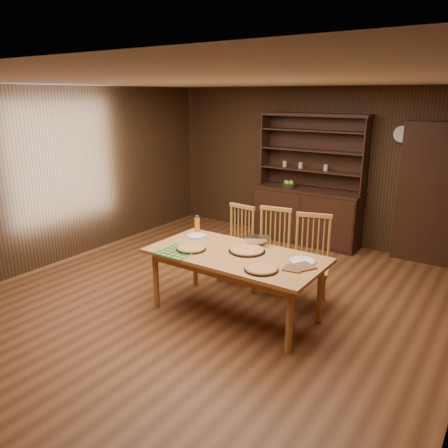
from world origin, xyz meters
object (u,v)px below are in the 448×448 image
Objects in this scene: dining_table at (235,260)px; chair_center at (272,247)px; chair_left at (238,241)px; china_hutch at (308,209)px; chair_right at (311,256)px; juice_bottle at (197,225)px.

chair_center is at bearing 89.84° from dining_table.
dining_table is 1.92× the size of chair_left.
china_hutch is 2.30m from chair_right.
china_hutch reaches higher than chair_center.
chair_center is at bearing 156.45° from chair_right.
juice_bottle is at bearing 155.85° from dining_table.
juice_bottle is at bearing -179.43° from chair_right.
china_hutch is at bearing 97.95° from dining_table.
dining_table is at bearing -82.05° from china_hutch.
juice_bottle is at bearing -158.58° from chair_center.
china_hutch is at bearing 80.46° from juice_bottle.
china_hutch is 2.92m from dining_table.
chair_left reaches higher than juice_bottle.
chair_center is (0.41, -2.02, -0.02)m from china_hutch.
china_hutch is 2.06m from chair_center.
chair_left is at bearing -93.94° from china_hutch.
dining_table is 0.99m from chair_right.
chair_center is at bearing 2.08° from chair_left.
chair_center is at bearing -78.62° from china_hutch.
dining_table is 1.81× the size of chair_right.
juice_bottle reaches higher than dining_table.
china_hutch reaches higher than dining_table.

